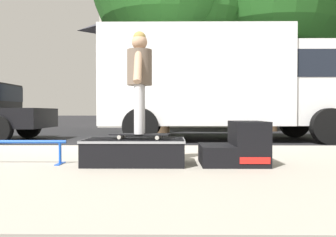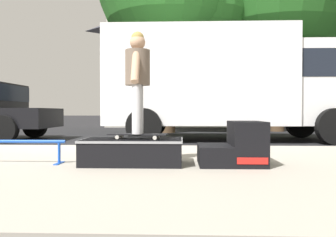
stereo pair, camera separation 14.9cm
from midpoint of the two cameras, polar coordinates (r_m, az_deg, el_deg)
The scene contains 8 objects.
ground_plane at distance 7.88m, azimuth -18.18°, elevation -4.79°, with size 140.00×140.00×0.00m, color black.
skate_box at distance 4.44m, azimuth -5.03°, elevation -5.42°, with size 1.30×0.74×0.33m.
kicker_ramp at distance 4.47m, azimuth 12.50°, elevation -4.69°, with size 0.83×0.73×0.56m.
grind_rail at distance 4.94m, azimuth -25.17°, elevation -4.13°, with size 1.63×0.28×0.31m.
skateboard at distance 4.41m, azimuth -4.18°, elevation -2.75°, with size 0.80×0.31×0.07m.
skater_kid at distance 4.43m, azimuth -4.20°, elevation 7.57°, with size 0.32×0.68×1.33m.
box_truck at distance 9.71m, azimuth 11.26°, elevation 6.39°, with size 6.91×2.63×3.05m.
house_behind at distance 21.67m, azimuth 3.88°, elevation 10.23°, with size 9.54×8.23×8.40m.
Camera 2 is at (2.81, -7.35, 0.80)m, focal length 35.95 mm.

